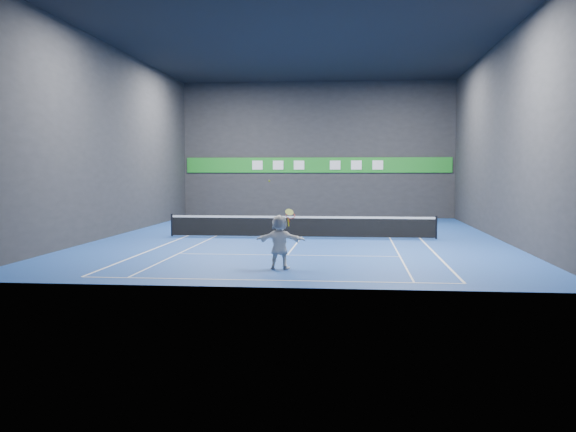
# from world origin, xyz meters

# --- Properties ---
(ground) EXTENTS (26.00, 26.00, 0.00)m
(ground) POSITION_xyz_m (0.00, 0.00, 0.00)
(ground) COLOR #1B4194
(ground) RESTS_ON ground
(ceiling) EXTENTS (26.00, 26.00, 0.00)m
(ceiling) POSITION_xyz_m (0.00, 0.00, 9.00)
(ceiling) COLOR black
(ceiling) RESTS_ON ground
(wall_back) EXTENTS (18.00, 0.10, 9.00)m
(wall_back) POSITION_xyz_m (0.00, 13.00, 4.50)
(wall_back) COLOR #27272A
(wall_back) RESTS_ON ground
(wall_front) EXTENTS (18.00, 0.10, 9.00)m
(wall_front) POSITION_xyz_m (0.00, -13.00, 4.50)
(wall_front) COLOR #27272A
(wall_front) RESTS_ON ground
(wall_left) EXTENTS (0.10, 26.00, 9.00)m
(wall_left) POSITION_xyz_m (-9.00, 0.00, 4.50)
(wall_left) COLOR #27272A
(wall_left) RESTS_ON ground
(wall_right) EXTENTS (0.10, 26.00, 9.00)m
(wall_right) POSITION_xyz_m (9.00, 0.00, 4.50)
(wall_right) COLOR #27272A
(wall_right) RESTS_ON ground
(baseline_near) EXTENTS (10.98, 0.08, 0.01)m
(baseline_near) POSITION_xyz_m (0.00, -11.89, 0.00)
(baseline_near) COLOR white
(baseline_near) RESTS_ON ground
(baseline_far) EXTENTS (10.98, 0.08, 0.01)m
(baseline_far) POSITION_xyz_m (0.00, 11.89, 0.00)
(baseline_far) COLOR white
(baseline_far) RESTS_ON ground
(sideline_doubles_left) EXTENTS (0.08, 23.78, 0.01)m
(sideline_doubles_left) POSITION_xyz_m (-5.49, 0.00, 0.00)
(sideline_doubles_left) COLOR white
(sideline_doubles_left) RESTS_ON ground
(sideline_doubles_right) EXTENTS (0.08, 23.78, 0.01)m
(sideline_doubles_right) POSITION_xyz_m (5.49, 0.00, 0.00)
(sideline_doubles_right) COLOR white
(sideline_doubles_right) RESTS_ON ground
(sideline_singles_left) EXTENTS (0.06, 23.78, 0.01)m
(sideline_singles_left) POSITION_xyz_m (-4.11, 0.00, 0.00)
(sideline_singles_left) COLOR white
(sideline_singles_left) RESTS_ON ground
(sideline_singles_right) EXTENTS (0.06, 23.78, 0.01)m
(sideline_singles_right) POSITION_xyz_m (4.11, 0.00, 0.00)
(sideline_singles_right) COLOR white
(sideline_singles_right) RESTS_ON ground
(service_line_near) EXTENTS (8.23, 0.06, 0.01)m
(service_line_near) POSITION_xyz_m (0.00, -6.40, 0.00)
(service_line_near) COLOR white
(service_line_near) RESTS_ON ground
(service_line_far) EXTENTS (8.23, 0.06, 0.01)m
(service_line_far) POSITION_xyz_m (0.00, 6.40, 0.00)
(service_line_far) COLOR white
(service_line_far) RESTS_ON ground
(center_service_line) EXTENTS (0.06, 12.80, 0.01)m
(center_service_line) POSITION_xyz_m (0.00, 0.00, 0.00)
(center_service_line) COLOR white
(center_service_line) RESTS_ON ground
(player) EXTENTS (1.64, 0.68, 1.72)m
(player) POSITION_xyz_m (0.10, -9.72, 0.86)
(player) COLOR white
(player) RESTS_ON ground
(tennis_ball) EXTENTS (0.06, 0.06, 0.06)m
(tennis_ball) POSITION_xyz_m (-0.25, -9.60, 2.78)
(tennis_ball) COLOR #BFD122
(tennis_ball) RESTS_ON player
(tennis_net) EXTENTS (12.50, 0.10, 1.07)m
(tennis_net) POSITION_xyz_m (0.00, 0.00, 0.54)
(tennis_net) COLOR black
(tennis_net) RESTS_ON ground
(sponsor_banner) EXTENTS (17.64, 0.11, 1.00)m
(sponsor_banner) POSITION_xyz_m (0.00, 12.93, 3.50)
(sponsor_banner) COLOR #1D8725
(sponsor_banner) RESTS_ON wall_back
(tennis_racket) EXTENTS (0.43, 0.37, 0.59)m
(tennis_racket) POSITION_xyz_m (0.42, -9.67, 1.67)
(tennis_racket) COLOR red
(tennis_racket) RESTS_ON player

